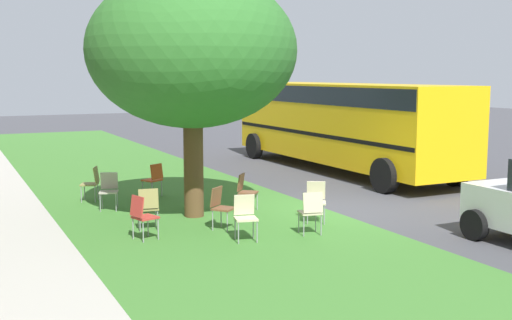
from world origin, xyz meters
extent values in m
plane|color=#424247|center=(0.00, 0.00, 0.00)|extent=(80.00, 80.00, 0.00)
cube|color=#3D752D|center=(0.00, 3.20, 0.00)|extent=(48.00, 6.00, 0.01)
cylinder|color=brown|center=(0.73, 3.29, 1.30)|extent=(0.44, 0.44, 2.60)
ellipsoid|color=#2D6B28|center=(0.73, 3.29, 3.70)|extent=(4.60, 4.60, 3.40)
cube|color=#B7332D|center=(-0.79, 4.86, 0.44)|extent=(0.52, 0.50, 0.04)
cube|color=#B7332D|center=(-0.84, 5.04, 0.68)|extent=(0.41, 0.19, 0.40)
cylinder|color=gray|center=(-0.92, 4.65, 0.21)|extent=(0.02, 0.02, 0.42)
cylinder|color=gray|center=(-0.57, 4.75, 0.21)|extent=(0.02, 0.02, 0.42)
cylinder|color=gray|center=(-1.01, 4.98, 0.21)|extent=(0.02, 0.02, 0.42)
cylinder|color=gray|center=(-0.67, 5.08, 0.21)|extent=(0.02, 0.02, 0.42)
cube|color=olive|center=(-0.01, 4.58, 0.44)|extent=(0.47, 0.48, 0.04)
cube|color=olive|center=(-0.19, 4.62, 0.68)|extent=(0.15, 0.41, 0.40)
cylinder|color=gray|center=(0.13, 4.38, 0.21)|extent=(0.02, 0.02, 0.42)
cylinder|color=gray|center=(0.19, 4.73, 0.21)|extent=(0.02, 0.02, 0.42)
cylinder|color=gray|center=(-0.21, 4.44, 0.21)|extent=(0.02, 0.02, 0.42)
cylinder|color=gray|center=(-0.15, 4.79, 0.21)|extent=(0.02, 0.02, 0.42)
cube|color=brown|center=(-0.72, 3.18, 0.44)|extent=(0.57, 0.58, 0.04)
cube|color=brown|center=(-0.58, 3.29, 0.68)|extent=(0.31, 0.37, 0.40)
cylinder|color=gray|center=(-0.97, 3.21, 0.21)|extent=(0.02, 0.02, 0.42)
cylinder|color=gray|center=(-0.74, 2.93, 0.21)|extent=(0.02, 0.02, 0.42)
cylinder|color=gray|center=(-0.70, 3.43, 0.21)|extent=(0.02, 0.02, 0.42)
cylinder|color=gray|center=(-0.48, 3.14, 0.21)|extent=(0.02, 0.02, 0.42)
cube|color=#ADA393|center=(2.21, 4.87, 0.44)|extent=(0.52, 0.53, 0.04)
cube|color=#ADA393|center=(2.38, 4.81, 0.68)|extent=(0.21, 0.40, 0.40)
cylinder|color=gray|center=(2.11, 5.10, 0.21)|extent=(0.02, 0.02, 0.42)
cylinder|color=gray|center=(1.99, 4.76, 0.21)|extent=(0.02, 0.02, 0.42)
cylinder|color=gray|center=(2.43, 4.99, 0.21)|extent=(0.02, 0.02, 0.42)
cylinder|color=gray|center=(2.31, 4.65, 0.21)|extent=(0.02, 0.02, 0.42)
cube|color=brown|center=(0.67, 1.96, 0.44)|extent=(0.58, 0.58, 0.04)
cube|color=brown|center=(0.79, 2.10, 0.68)|extent=(0.36, 0.33, 0.40)
cylinder|color=gray|center=(0.43, 1.95, 0.21)|extent=(0.02, 0.02, 0.42)
cylinder|color=gray|center=(0.70, 1.71, 0.21)|extent=(0.02, 0.02, 0.42)
cylinder|color=gray|center=(0.65, 2.21, 0.21)|extent=(0.02, 0.02, 0.42)
cylinder|color=gray|center=(0.92, 1.97, 0.21)|extent=(0.02, 0.02, 0.42)
cube|color=beige|center=(-1.03, 1.15, 0.44)|extent=(0.56, 0.57, 0.04)
cube|color=beige|center=(-0.88, 1.06, 0.68)|extent=(0.28, 0.39, 0.40)
cylinder|color=gray|center=(-1.08, 1.40, 0.21)|extent=(0.02, 0.02, 0.42)
cylinder|color=gray|center=(-1.27, 1.09, 0.21)|extent=(0.02, 0.02, 0.42)
cylinder|color=gray|center=(-0.79, 1.22, 0.21)|extent=(0.02, 0.02, 0.42)
cylinder|color=gray|center=(-0.98, 0.91, 0.21)|extent=(0.02, 0.02, 0.42)
cube|color=#C64C1E|center=(3.39, 3.46, 0.44)|extent=(0.55, 0.56, 0.04)
cube|color=#C64C1E|center=(3.24, 3.37, 0.68)|extent=(0.26, 0.39, 0.40)
cylinder|color=gray|center=(3.63, 3.38, 0.21)|extent=(0.02, 0.02, 0.42)
cylinder|color=gray|center=(3.46, 3.70, 0.21)|extent=(0.02, 0.02, 0.42)
cylinder|color=gray|center=(3.33, 3.22, 0.21)|extent=(0.02, 0.02, 0.42)
cylinder|color=gray|center=(3.16, 3.54, 0.21)|extent=(0.02, 0.02, 0.42)
cube|color=beige|center=(-1.82, 1.78, 0.44)|extent=(0.48, 0.50, 0.04)
cube|color=beige|center=(-2.00, 1.82, 0.68)|extent=(0.17, 0.41, 0.40)
cylinder|color=gray|center=(-1.70, 1.57, 0.21)|extent=(0.02, 0.02, 0.42)
cylinder|color=gray|center=(-1.62, 1.92, 0.21)|extent=(0.02, 0.02, 0.42)
cylinder|color=gray|center=(-2.03, 1.64, 0.21)|extent=(0.02, 0.02, 0.42)
cylinder|color=gray|center=(-1.95, 2.00, 0.21)|extent=(0.02, 0.02, 0.42)
cube|color=olive|center=(3.48, 5.06, 0.44)|extent=(0.55, 0.53, 0.04)
cube|color=olive|center=(3.41, 4.89, 0.68)|extent=(0.40, 0.24, 0.40)
cylinder|color=gray|center=(3.72, 5.14, 0.21)|extent=(0.02, 0.02, 0.42)
cylinder|color=gray|center=(3.39, 5.29, 0.21)|extent=(0.02, 0.02, 0.42)
cylinder|color=gray|center=(3.58, 4.83, 0.21)|extent=(0.02, 0.02, 0.42)
cylinder|color=gray|center=(3.25, 4.97, 0.21)|extent=(0.02, 0.02, 0.42)
cube|color=beige|center=(-1.76, 3.17, 0.44)|extent=(0.49, 0.50, 0.04)
cube|color=beige|center=(-1.59, 3.13, 0.68)|extent=(0.18, 0.41, 0.40)
cylinder|color=gray|center=(-1.88, 3.38, 0.21)|extent=(0.02, 0.02, 0.42)
cylinder|color=gray|center=(-1.97, 3.03, 0.21)|extent=(0.02, 0.02, 0.42)
cylinder|color=gray|center=(-1.55, 3.30, 0.21)|extent=(0.02, 0.02, 0.42)
cylinder|color=gray|center=(-1.64, 2.95, 0.21)|extent=(0.02, 0.02, 0.42)
cylinder|color=black|center=(-3.63, -0.83, 0.30)|extent=(0.60, 0.18, 0.60)
cube|color=yellow|center=(5.12, -3.58, 1.63)|extent=(10.40, 2.44, 2.50)
cube|color=black|center=(5.12, -3.58, 1.28)|extent=(10.30, 2.46, 0.12)
cube|color=black|center=(5.12, -3.58, 2.53)|extent=(10.30, 2.46, 0.56)
cylinder|color=black|center=(9.12, -2.32, 0.48)|extent=(0.96, 0.28, 0.96)
cylinder|color=black|center=(9.12, -4.84, 0.48)|extent=(0.96, 0.28, 0.96)
cylinder|color=black|center=(1.12, -2.32, 0.48)|extent=(0.96, 0.28, 0.96)
cylinder|color=black|center=(1.12, -4.84, 0.48)|extent=(0.96, 0.28, 0.96)
camera|label=1|loc=(-12.50, 8.23, 3.17)|focal=44.54mm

